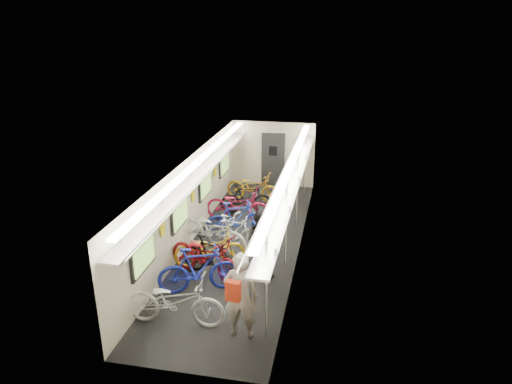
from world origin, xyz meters
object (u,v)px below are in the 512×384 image
at_px(passenger_near, 241,295).
at_px(passenger_mid, 261,242).
at_px(backpack, 233,291).
at_px(bicycle_0, 175,301).
at_px(bicycle_1, 199,270).

xyz_separation_m(passenger_near, passenger_mid, (-0.05, 2.38, -0.06)).
bearing_deg(backpack, bicycle_0, 165.88).
bearing_deg(passenger_mid, bicycle_1, 72.87).
relative_size(bicycle_0, bicycle_1, 1.10).
bearing_deg(passenger_mid, passenger_near, 123.05).
relative_size(bicycle_1, passenger_near, 1.03).
height_order(bicycle_1, passenger_near, passenger_near).
xyz_separation_m(passenger_near, backpack, (-0.03, -0.45, 0.38)).
height_order(bicycle_1, passenger_mid, passenger_mid).
xyz_separation_m(bicycle_0, passenger_near, (1.37, -0.09, 0.37)).
relative_size(bicycle_0, passenger_near, 1.13).
distance_m(passenger_near, passenger_mid, 2.39).
bearing_deg(passenger_mid, bicycle_0, 91.77).
xyz_separation_m(passenger_mid, backpack, (0.02, -2.83, 0.44)).
bearing_deg(bicycle_1, passenger_mid, -70.58).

